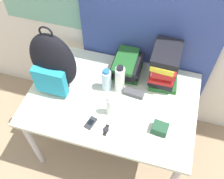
# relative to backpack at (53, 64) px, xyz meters

# --- Properties ---
(curtain_blue) EXTENTS (1.03, 0.04, 2.50)m
(curtain_blue) POSITION_rel_backpack_xyz_m (0.57, 0.43, 0.28)
(curtain_blue) COLOR #384C93
(curtain_blue) RESTS_ON ground_plane
(desk) EXTENTS (1.22, 0.81, 0.74)m
(desk) POSITION_rel_backpack_xyz_m (0.42, -0.00, -0.32)
(desk) COLOR silver
(desk) RESTS_ON ground_plane
(backpack) EXTENTS (0.33, 0.21, 0.55)m
(backpack) POSITION_rel_backpack_xyz_m (0.00, 0.00, 0.00)
(backpack) COLOR black
(backpack) RESTS_ON desk
(book_stack_left) EXTENTS (0.22, 0.27, 0.15)m
(book_stack_left) POSITION_rel_backpack_xyz_m (0.46, 0.25, -0.16)
(book_stack_left) COLOR #1E5623
(book_stack_left) RESTS_ON desk
(book_stack_center) EXTENTS (0.23, 0.28, 0.31)m
(book_stack_center) POSITION_rel_backpack_xyz_m (0.73, 0.25, -0.08)
(book_stack_center) COLOR #1E5623
(book_stack_center) RESTS_ON desk
(water_bottle) EXTENTS (0.07, 0.07, 0.20)m
(water_bottle) POSITION_rel_backpack_xyz_m (0.35, 0.07, -0.14)
(water_bottle) COLOR silver
(water_bottle) RESTS_ON desk
(sports_bottle) EXTENTS (0.07, 0.07, 0.24)m
(sports_bottle) POSITION_rel_backpack_xyz_m (0.45, 0.09, -0.12)
(sports_bottle) COLOR white
(sports_bottle) RESTS_ON desk
(sunscreen_bottle) EXTENTS (0.05, 0.05, 0.18)m
(sunscreen_bottle) POSITION_rel_backpack_xyz_m (0.44, -0.13, -0.15)
(sunscreen_bottle) COLOR white
(sunscreen_bottle) RESTS_ON desk
(cell_phone) EXTENTS (0.07, 0.10, 0.02)m
(cell_phone) POSITION_rel_backpack_xyz_m (0.34, -0.25, -0.23)
(cell_phone) COLOR #2D2D33
(cell_phone) RESTS_ON desk
(sunglasses_case) EXTENTS (0.15, 0.07, 0.04)m
(sunglasses_case) POSITION_rel_backpack_xyz_m (0.56, 0.07, -0.22)
(sunglasses_case) COLOR #47474C
(sunglasses_case) RESTS_ON desk
(camera_pouch) EXTENTS (0.11, 0.09, 0.06)m
(camera_pouch) POSITION_rel_backpack_xyz_m (0.79, -0.17, -0.20)
(camera_pouch) COLOR #234C33
(camera_pouch) RESTS_ON desk
(wristwatch) EXTENTS (0.04, 0.08, 0.01)m
(wristwatch) POSITION_rel_backpack_xyz_m (0.45, -0.27, -0.23)
(wristwatch) COLOR black
(wristwatch) RESTS_ON desk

